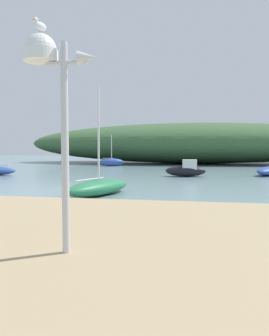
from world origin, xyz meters
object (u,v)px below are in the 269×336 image
object	(u,v)px
mast_structure	(49,72)
sailboat_inner_mooring	(112,162)
seagull_on_radar	(40,25)
sailboat_far_left	(99,187)
motorboat_outer_mooring	(186,170)

from	to	relation	value
mast_structure	sailboat_inner_mooring	world-z (taller)	mast_structure
seagull_on_radar	sailboat_far_left	size ratio (longest dim) A/B	0.07
mast_structure	sailboat_inner_mooring	size ratio (longest dim) A/B	1.08
mast_structure	seagull_on_radar	xyz separation A→B (m)	(-0.13, -0.01, 0.72)
sailboat_far_left	motorboat_outer_mooring	bearing A→B (deg)	70.06
mast_structure	seagull_on_radar	size ratio (longest dim) A/B	11.36
mast_structure	sailboat_far_left	xyz separation A→B (m)	(-1.40, 7.44, -2.77)
seagull_on_radar	sailboat_far_left	distance (m)	8.33
sailboat_far_left	sailboat_inner_mooring	bearing A→B (deg)	102.90
sailboat_inner_mooring	motorboat_outer_mooring	world-z (taller)	sailboat_inner_mooring
sailboat_inner_mooring	motorboat_outer_mooring	xyz separation A→B (m)	(7.82, -10.79, 0.03)
mast_structure	sailboat_inner_mooring	distance (m)	28.05
sailboat_inner_mooring	sailboat_far_left	distance (m)	20.35
sailboat_far_left	seagull_on_radar	bearing A→B (deg)	-80.31
seagull_on_radar	sailboat_inner_mooring	world-z (taller)	seagull_on_radar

